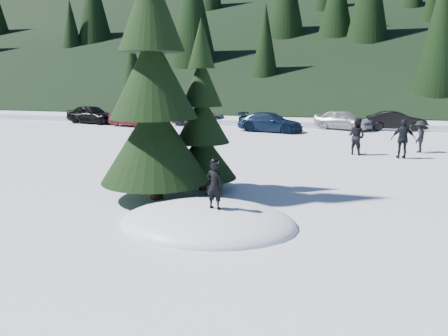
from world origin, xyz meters
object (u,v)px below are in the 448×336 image
(spruce_tall, at_px, (153,87))
(spruce_short, at_px, (202,125))
(car_0, at_px, (92,114))
(car_2, at_px, (199,117))
(adult_1, at_px, (403,139))
(car_1, at_px, (132,118))
(car_5, at_px, (396,121))
(child_skier, at_px, (215,185))
(adult_2, at_px, (420,137))
(car_4, at_px, (343,120))
(car_3, at_px, (270,122))
(adult_0, at_px, (357,136))

(spruce_tall, distance_m, spruce_short, 2.11)
(car_0, xyz_separation_m, car_2, (8.56, 1.47, -0.11))
(adult_1, xyz_separation_m, car_1, (-17.90, 8.67, -0.27))
(car_1, distance_m, car_5, 18.94)
(child_skier, bearing_deg, adult_2, -104.57)
(car_4, xyz_separation_m, car_5, (3.54, 0.66, -0.04))
(adult_2, relative_size, car_2, 0.35)
(child_skier, relative_size, adult_1, 0.66)
(spruce_tall, height_order, adult_1, spruce_tall)
(spruce_short, height_order, child_skier, spruce_short)
(car_3, bearing_deg, car_1, 99.58)
(adult_1, relative_size, car_0, 0.42)
(child_skier, xyz_separation_m, car_5, (6.28, 22.68, -0.41))
(car_5, bearing_deg, car_3, 107.83)
(child_skier, distance_m, car_0, 26.90)
(car_0, height_order, car_1, car_0)
(spruce_short, distance_m, adult_2, 12.63)
(adult_0, distance_m, car_4, 10.35)
(car_3, relative_size, car_5, 1.12)
(car_1, bearing_deg, adult_1, -100.06)
(car_4, bearing_deg, spruce_tall, -170.36)
(child_skier, relative_size, car_1, 0.31)
(car_0, bearing_deg, adult_1, -102.67)
(car_2, distance_m, car_5, 14.37)
(spruce_tall, height_order, adult_2, spruce_tall)
(adult_2, height_order, car_3, adult_2)
(spruce_short, relative_size, car_2, 1.20)
(spruce_tall, xyz_separation_m, car_3, (0.45, 17.51, -2.67))
(child_skier, bearing_deg, adult_0, -95.04)
(adult_1, height_order, car_2, adult_1)
(car_0, xyz_separation_m, car_3, (14.66, -1.62, -0.08))
(child_skier, relative_size, car_0, 0.27)
(car_0, bearing_deg, car_4, -75.84)
(child_skier, relative_size, car_4, 0.29)
(adult_1, height_order, car_0, adult_1)
(spruce_short, height_order, car_2, spruce_short)
(adult_0, bearing_deg, child_skier, 105.81)
(spruce_short, relative_size, car_1, 1.44)
(child_skier, distance_m, adult_1, 12.45)
(child_skier, distance_m, car_5, 23.53)
(car_4, bearing_deg, car_5, -55.34)
(spruce_short, xyz_separation_m, car_5, (7.72, 19.27, -1.45))
(adult_1, distance_m, car_0, 24.23)
(adult_1, bearing_deg, car_0, -31.03)
(spruce_tall, height_order, car_2, spruce_tall)
(spruce_short, relative_size, adult_1, 3.03)
(spruce_tall, xyz_separation_m, car_2, (-5.65, 20.60, -2.70))
(adult_0, bearing_deg, car_1, 5.10)
(car_4, bearing_deg, child_skier, -162.95)
(car_5, bearing_deg, car_1, 95.43)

